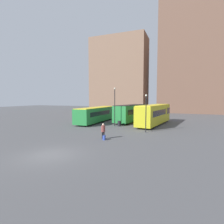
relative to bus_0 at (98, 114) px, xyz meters
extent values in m
plane|color=#4C4C4F|center=(5.21, -18.82, -1.52)|extent=(160.00, 160.00, 0.00)
cube|color=#7F604C|center=(-7.19, 32.85, 11.75)|extent=(20.21, 10.07, 26.56)
cube|color=brown|center=(20.95, 32.85, 17.83)|extent=(26.89, 14.45, 38.70)
cube|color=#237A38|center=(0.00, -0.11, -0.05)|extent=(2.60, 12.48, 2.45)
cube|color=black|center=(0.00, 5.01, 0.26)|extent=(2.63, 2.29, 0.93)
cube|color=black|center=(0.00, -1.23, 0.26)|extent=(2.63, 7.99, 0.74)
cube|color=yellow|center=(0.00, -0.11, 1.22)|extent=(2.39, 12.23, 0.08)
cylinder|color=black|center=(0.00, 3.76, -1.07)|extent=(2.49, 0.91, 0.91)
cylinder|color=black|center=(0.00, -3.98, -1.07)|extent=(2.49, 0.91, 0.91)
cube|color=#237A38|center=(5.79, 2.29, 0.19)|extent=(3.95, 9.90, 2.86)
cube|color=black|center=(6.37, 6.20, 0.55)|extent=(2.83, 2.14, 1.09)
cube|color=black|center=(5.66, 1.44, 0.55)|extent=(3.47, 6.47, 0.86)
cube|color=black|center=(5.79, 2.29, 1.66)|extent=(3.72, 9.68, 0.08)
cylinder|color=black|center=(6.23, 5.24, -1.01)|extent=(2.58, 1.38, 1.03)
cylinder|color=black|center=(5.35, -0.66, -1.01)|extent=(2.58, 1.38, 1.03)
cube|color=gold|center=(10.42, 0.41, 0.24)|extent=(4.23, 11.96, 3.00)
cube|color=black|center=(11.15, 5.16, 0.62)|extent=(2.81, 2.51, 1.14)
cube|color=black|center=(10.26, -0.63, 0.62)|extent=(3.62, 7.79, 0.90)
cube|color=yellow|center=(10.42, 0.41, 1.78)|extent=(4.00, 11.70, 0.08)
cylinder|color=black|center=(10.97, 4.00, -1.04)|extent=(2.49, 1.32, 0.97)
cylinder|color=black|center=(9.87, -3.18, -1.04)|extent=(2.49, 1.32, 0.97)
cylinder|color=black|center=(6.67, -12.27, -1.14)|extent=(0.17, 0.17, 0.77)
cylinder|color=black|center=(6.83, -12.25, -1.14)|extent=(0.17, 0.17, 0.77)
cylinder|color=brown|center=(6.75, -12.26, -0.42)|extent=(0.48, 0.48, 0.67)
sphere|color=beige|center=(6.75, -12.26, 0.04)|extent=(0.25, 0.25, 0.25)
cube|color=#334CB2|center=(7.05, -12.68, -1.27)|extent=(0.25, 0.44, 0.50)
cube|color=black|center=(7.07, -12.82, -0.91)|extent=(0.12, 0.04, 0.23)
cylinder|color=black|center=(4.78, -3.52, 1.41)|extent=(0.12, 0.12, 5.87)
sphere|color=beige|center=(4.78, -3.52, 4.43)|extent=(0.28, 0.28, 0.28)
cylinder|color=black|center=(10.37, -6.87, 0.82)|extent=(0.12, 0.12, 4.69)
sphere|color=beige|center=(10.37, -6.87, 3.25)|extent=(0.28, 0.28, 0.28)
cylinder|color=black|center=(5.49, -3.37, -1.10)|extent=(0.52, 0.52, 0.85)
camera|label=1|loc=(14.56, -29.36, 2.84)|focal=28.00mm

